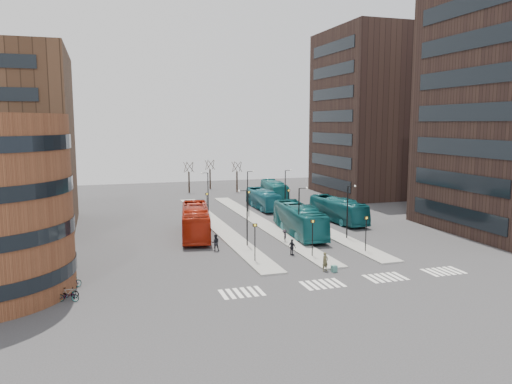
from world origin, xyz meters
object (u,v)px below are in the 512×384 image
object	(u,v)px
commuter_a	(215,243)
commuter_b	(292,247)
suitcase	(334,269)
commuter_c	(285,236)
teal_bus_d	(274,190)
teal_bus_a	(299,220)
teal_bus_b	(263,199)
bicycle_mid	(68,293)
bicycle_far	(70,283)
traveller	(325,262)
red_bus	(195,221)
bicycle_near	(68,296)
teal_bus_c	(338,210)

from	to	relation	value
commuter_a	commuter_b	distance (m)	8.09
suitcase	commuter_c	size ratio (longest dim) A/B	0.41
teal_bus_d	commuter_c	distance (m)	32.07
teal_bus_a	commuter_a	size ratio (longest dim) A/B	7.23
commuter_b	commuter_c	bearing A→B (deg)	-36.12
teal_bus_b	bicycle_mid	bearing A→B (deg)	-128.01
commuter_c	suitcase	bearing A→B (deg)	22.17
commuter_a	commuter_c	size ratio (longest dim) A/B	1.20
commuter_a	bicycle_far	world-z (taller)	commuter_a
bicycle_far	traveller	bearing A→B (deg)	-115.89
bicycle_mid	red_bus	bearing A→B (deg)	-38.67
commuter_c	traveller	bearing A→B (deg)	18.99
red_bus	traveller	distance (m)	19.45
bicycle_far	bicycle_near	bearing A→B (deg)	158.89
teal_bus_a	teal_bus_b	world-z (taller)	teal_bus_a
bicycle_mid	bicycle_far	xyz separation A→B (m)	(0.00, 2.54, 0.03)
teal_bus_c	commuter_a	bearing A→B (deg)	-155.81
commuter_b	teal_bus_d	bearing A→B (deg)	-40.47
teal_bus_b	traveller	distance (m)	33.42
red_bus	teal_bus_c	xyz separation A→B (m)	(20.09, 2.89, -0.19)
teal_bus_b	suitcase	bearing A→B (deg)	-96.97
red_bus	teal_bus_c	bearing A→B (deg)	17.75
teal_bus_c	bicycle_far	size ratio (longest dim) A/B	6.29
suitcase	bicycle_near	size ratio (longest dim) A/B	0.37
suitcase	teal_bus_c	distance (m)	23.57
teal_bus_a	commuter_a	bearing A→B (deg)	-153.45
traveller	bicycle_mid	distance (m)	21.82
red_bus	suitcase	bearing A→B (deg)	-53.32
commuter_c	bicycle_mid	xyz separation A→B (m)	(-22.11, -11.89, -0.28)
teal_bus_d	traveller	world-z (taller)	teal_bus_d
commuter_b	bicycle_near	world-z (taller)	commuter_b
commuter_c	bicycle_mid	world-z (taller)	commuter_c
teal_bus_a	bicycle_far	bearing A→B (deg)	-148.67
teal_bus_c	bicycle_near	distance (m)	39.75
traveller	commuter_b	size ratio (longest dim) A/B	1.04
suitcase	teal_bus_a	distance (m)	15.42
teal_bus_a	commuter_a	world-z (taller)	teal_bus_a
teal_bus_a	commuter_b	size ratio (longest dim) A/B	7.71
traveller	bicycle_far	xyz separation A→B (m)	(-21.81, 1.82, -0.38)
traveller	commuter_b	distance (m)	6.06
suitcase	teal_bus_a	xyz separation A→B (m)	(2.83, 15.08, 1.49)
suitcase	bicycle_mid	xyz separation A→B (m)	(-22.44, -0.19, 0.15)
bicycle_near	teal_bus_a	bearing A→B (deg)	-39.57
bicycle_near	suitcase	bearing A→B (deg)	-69.70
teal_bus_b	bicycle_near	world-z (taller)	teal_bus_b
bicycle_mid	bicycle_far	bearing A→B (deg)	-2.59
bicycle_near	teal_bus_b	bearing A→B (deg)	-19.65
bicycle_mid	bicycle_near	bearing A→B (deg)	177.41
traveller	bicycle_mid	world-z (taller)	traveller
red_bus	commuter_b	size ratio (longest dim) A/B	7.76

